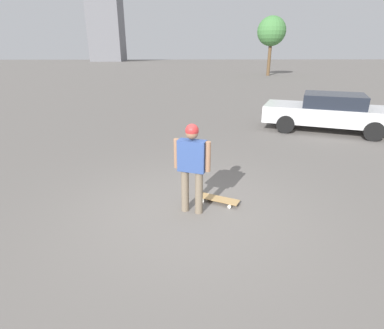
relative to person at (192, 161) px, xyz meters
name	(u,v)px	position (x,y,z in m)	size (l,w,h in m)	color
ground_plane	(192,211)	(0.00, 0.00, -0.96)	(220.00, 220.00, 0.00)	slate
person	(192,161)	(0.00, 0.00, 0.00)	(0.61, 0.35, 1.60)	#7A6B56
skateboard	(218,199)	(0.51, 0.32, -0.90)	(0.81, 0.58, 0.08)	tan
car_parked_near	(329,112)	(5.12, 5.68, -0.27)	(4.75, 3.44, 1.32)	silver
tree_distant	(272,31)	(10.38, 32.17, 3.87)	(3.23, 3.23, 6.50)	brown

